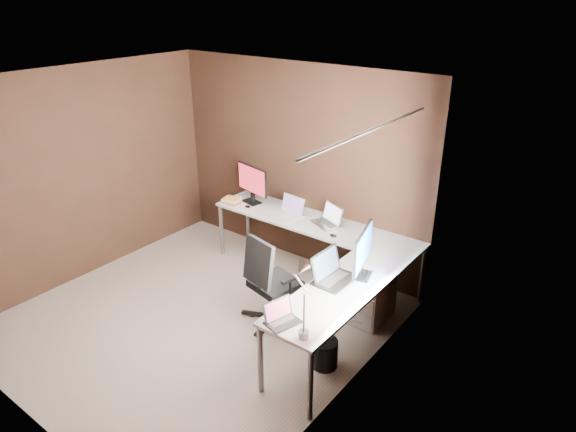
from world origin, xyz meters
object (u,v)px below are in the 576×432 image
object	(u,v)px
laptop_silver	(328,220)
office_chair	(273,297)
desk_lamp	(302,290)
drawer_pedestal	(369,292)
laptop_black_small	(281,317)
monitor_right	(363,251)
book_stack	(232,200)
wastebasket	(325,353)
laptop_black_big	(332,274)
laptop_white	(290,211)
monitor_left	(252,182)

from	to	relation	value
laptop_silver	office_chair	bearing A→B (deg)	-65.54
desk_lamp	laptop_silver	bearing A→B (deg)	129.51
drawer_pedestal	office_chair	distance (m)	1.02
laptop_black_small	desk_lamp	world-z (taller)	desk_lamp
laptop_black_small	drawer_pedestal	bearing A→B (deg)	13.13
monitor_right	laptop_black_small	world-z (taller)	monitor_right
desk_lamp	drawer_pedestal	bearing A→B (deg)	108.36
drawer_pedestal	laptop_black_small	world-z (taller)	laptop_black_small
book_stack	desk_lamp	world-z (taller)	desk_lamp
book_stack	desk_lamp	xyz separation A→B (m)	(2.28, -1.63, 0.36)
drawer_pedestal	wastebasket	xyz separation A→B (m)	(0.07, -0.94, -0.16)
drawer_pedestal	laptop_black_big	distance (m)	0.79
monitor_right	laptop_black_small	distance (m)	1.08
drawer_pedestal	laptop_black_big	bearing A→B (deg)	-98.24
laptop_black_small	book_stack	bearing A→B (deg)	67.17
laptop_black_small	laptop_white	bearing A→B (deg)	50.49
office_chair	monitor_left	bearing A→B (deg)	150.02
laptop_black_big	book_stack	world-z (taller)	laptop_black_big
laptop_white	office_chair	world-z (taller)	office_chair
laptop_black_small	desk_lamp	size ratio (longest dim) A/B	0.51
desk_lamp	office_chair	xyz separation A→B (m)	(-0.91, 0.75, -0.82)
monitor_right	desk_lamp	bearing A→B (deg)	167.36
monitor_left	desk_lamp	xyz separation A→B (m)	(2.08, -1.81, 0.12)
laptop_black_big	laptop_black_small	bearing A→B (deg)	-176.46
drawer_pedestal	laptop_silver	distance (m)	1.01
desk_lamp	laptop_black_big	bearing A→B (deg)	118.75
monitor_left	laptop_black_small	xyz separation A→B (m)	(1.87, -1.81, -0.23)
laptop_silver	wastebasket	bearing A→B (deg)	-34.70
drawer_pedestal	monitor_right	distance (m)	0.81
monitor_left	laptop_black_big	xyz separation A→B (m)	(1.84, -0.99, -0.21)
book_stack	laptop_black_big	bearing A→B (deg)	-21.63
drawer_pedestal	desk_lamp	xyz separation A→B (m)	(0.15, -1.44, 0.82)
laptop_white	laptop_silver	size ratio (longest dim) A/B	0.87
monitor_right	office_chair	distance (m)	1.15
laptop_silver	desk_lamp	size ratio (longest dim) A/B	0.67
desk_lamp	monitor_left	bearing A→B (deg)	151.32
drawer_pedestal	wastebasket	world-z (taller)	drawer_pedestal
monitor_right	book_stack	world-z (taller)	monitor_right
laptop_black_small	book_stack	distance (m)	2.63
book_stack	office_chair	bearing A→B (deg)	-32.67
drawer_pedestal	office_chair	size ratio (longest dim) A/B	0.59
laptop_silver	laptop_black_small	xyz separation A→B (m)	(0.73, -1.84, -0.01)
monitor_left	monitor_right	distance (m)	2.18
laptop_black_small	office_chair	xyz separation A→B (m)	(-0.70, 0.75, -0.47)
monitor_left	laptop_black_small	world-z (taller)	monitor_left
book_stack	wastebasket	xyz separation A→B (m)	(2.20, -1.13, -0.62)
wastebasket	monitor_right	bearing A→B (deg)	86.27
laptop_black_big	book_stack	bearing A→B (deg)	69.70
monitor_left	laptop_silver	xyz separation A→B (m)	(1.14, 0.03, -0.22)
monitor_right	laptop_black_big	distance (m)	0.37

